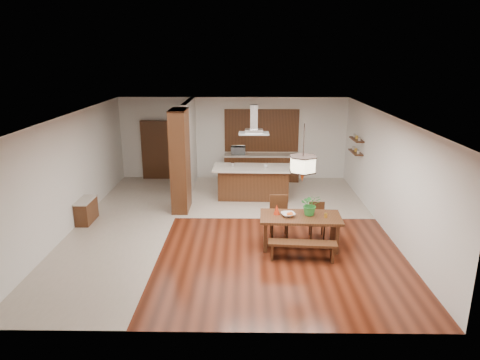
{
  "coord_description": "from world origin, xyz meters",
  "views": [
    {
      "loc": [
        0.44,
        -10.45,
        4.35
      ],
      "look_at": [
        0.3,
        0.0,
        1.25
      ],
      "focal_mm": 32.0,
      "sensor_mm": 36.0,
      "label": 1
    }
  ],
  "objects_px": {
    "pendant_lantern": "(303,153)",
    "fruit_bowl": "(288,214)",
    "island_cup": "(266,166)",
    "dining_chair_right": "(317,221)",
    "foliage_plant": "(310,205)",
    "dining_table": "(300,224)",
    "hallway_console": "(86,211)",
    "dining_bench": "(302,251)",
    "dining_chair_left": "(279,217)",
    "range_hood": "(254,120)",
    "kitchen_island": "(253,182)",
    "microwave": "(238,150)"
  },
  "relations": [
    {
      "from": "dining_chair_right",
      "to": "island_cup",
      "type": "bearing_deg",
      "value": 112.97
    },
    {
      "from": "fruit_bowl",
      "to": "island_cup",
      "type": "distance_m",
      "value": 3.42
    },
    {
      "from": "hallway_console",
      "to": "foliage_plant",
      "type": "bearing_deg",
      "value": -13.64
    },
    {
      "from": "dining_chair_left",
      "to": "dining_chair_right",
      "type": "relative_size",
      "value": 1.18
    },
    {
      "from": "dining_table",
      "to": "foliage_plant",
      "type": "height_order",
      "value": "foliage_plant"
    },
    {
      "from": "range_hood",
      "to": "hallway_console",
      "type": "bearing_deg",
      "value": -155.61
    },
    {
      "from": "pendant_lantern",
      "to": "dining_bench",
      "type": "bearing_deg",
      "value": -92.3
    },
    {
      "from": "foliage_plant",
      "to": "dining_table",
      "type": "bearing_deg",
      "value": -162.29
    },
    {
      "from": "hallway_console",
      "to": "dining_bench",
      "type": "height_order",
      "value": "hallway_console"
    },
    {
      "from": "pendant_lantern",
      "to": "microwave",
      "type": "height_order",
      "value": "pendant_lantern"
    },
    {
      "from": "hallway_console",
      "to": "dining_chair_left",
      "type": "relative_size",
      "value": 0.87
    },
    {
      "from": "hallway_console",
      "to": "dining_chair_right",
      "type": "relative_size",
      "value": 1.02
    },
    {
      "from": "hallway_console",
      "to": "range_hood",
      "type": "xyz_separation_m",
      "value": [
        4.5,
        2.04,
        2.15
      ]
    },
    {
      "from": "dining_bench",
      "to": "dining_chair_right",
      "type": "xyz_separation_m",
      "value": [
        0.51,
        1.21,
        0.22
      ]
    },
    {
      "from": "microwave",
      "to": "foliage_plant",
      "type": "bearing_deg",
      "value": -70.49
    },
    {
      "from": "kitchen_island",
      "to": "range_hood",
      "type": "xyz_separation_m",
      "value": [
        0.0,
        0.0,
        1.94
      ]
    },
    {
      "from": "dining_chair_right",
      "to": "fruit_bowl",
      "type": "height_order",
      "value": "dining_chair_right"
    },
    {
      "from": "dining_table",
      "to": "foliage_plant",
      "type": "distance_m",
      "value": 0.51
    },
    {
      "from": "pendant_lantern",
      "to": "range_hood",
      "type": "xyz_separation_m",
      "value": [
        -1.02,
        3.5,
        0.22
      ]
    },
    {
      "from": "pendant_lantern",
      "to": "microwave",
      "type": "xyz_separation_m",
      "value": [
        -1.53,
        5.49,
        -1.16
      ]
    },
    {
      "from": "dining_chair_left",
      "to": "pendant_lantern",
      "type": "height_order",
      "value": "pendant_lantern"
    },
    {
      "from": "pendant_lantern",
      "to": "island_cup",
      "type": "bearing_deg",
      "value": 101.01
    },
    {
      "from": "dining_table",
      "to": "dining_chair_left",
      "type": "bearing_deg",
      "value": 126.99
    },
    {
      "from": "pendant_lantern",
      "to": "foliage_plant",
      "type": "relative_size",
      "value": 2.6
    },
    {
      "from": "island_cup",
      "to": "dining_table",
      "type": "bearing_deg",
      "value": -78.99
    },
    {
      "from": "dining_table",
      "to": "dining_chair_right",
      "type": "distance_m",
      "value": 0.74
    },
    {
      "from": "pendant_lantern",
      "to": "fruit_bowl",
      "type": "relative_size",
      "value": 4.18
    },
    {
      "from": "island_cup",
      "to": "dining_chair_right",
      "type": "bearing_deg",
      "value": -68.06
    },
    {
      "from": "dining_chair_right",
      "to": "foliage_plant",
      "type": "height_order",
      "value": "foliage_plant"
    },
    {
      "from": "dining_chair_right",
      "to": "fruit_bowl",
      "type": "distance_m",
      "value": 1.02
    },
    {
      "from": "hallway_console",
      "to": "dining_chair_left",
      "type": "bearing_deg",
      "value": -9.86
    },
    {
      "from": "dining_table",
      "to": "fruit_bowl",
      "type": "relative_size",
      "value": 6.0
    },
    {
      "from": "dining_chair_left",
      "to": "range_hood",
      "type": "bearing_deg",
      "value": 99.93
    },
    {
      "from": "pendant_lantern",
      "to": "range_hood",
      "type": "height_order",
      "value": "same"
    },
    {
      "from": "range_hood",
      "to": "dining_bench",
      "type": "bearing_deg",
      "value": -76.56
    },
    {
      "from": "dining_chair_left",
      "to": "island_cup",
      "type": "height_order",
      "value": "island_cup"
    },
    {
      "from": "hallway_console",
      "to": "dining_table",
      "type": "bearing_deg",
      "value": -14.87
    },
    {
      "from": "hallway_console",
      "to": "dining_table",
      "type": "xyz_separation_m",
      "value": [
        5.52,
        -1.46,
        0.25
      ]
    },
    {
      "from": "range_hood",
      "to": "foliage_plant",
      "type": "bearing_deg",
      "value": -70.02
    },
    {
      "from": "pendant_lantern",
      "to": "dining_table",
      "type": "bearing_deg",
      "value": 0.0
    },
    {
      "from": "range_hood",
      "to": "island_cup",
      "type": "height_order",
      "value": "range_hood"
    },
    {
      "from": "hallway_console",
      "to": "dining_bench",
      "type": "relative_size",
      "value": 0.59
    },
    {
      "from": "dining_table",
      "to": "dining_chair_left",
      "type": "xyz_separation_m",
      "value": [
        -0.44,
        0.58,
        -0.06
      ]
    },
    {
      "from": "hallway_console",
      "to": "dining_bench",
      "type": "bearing_deg",
      "value": -21.21
    },
    {
      "from": "foliage_plant",
      "to": "microwave",
      "type": "height_order",
      "value": "foliage_plant"
    },
    {
      "from": "dining_chair_left",
      "to": "microwave",
      "type": "relative_size",
      "value": 2.05
    },
    {
      "from": "kitchen_island",
      "to": "island_cup",
      "type": "bearing_deg",
      "value": -16.83
    },
    {
      "from": "dining_bench",
      "to": "kitchen_island",
      "type": "distance_m",
      "value": 4.29
    },
    {
      "from": "hallway_console",
      "to": "island_cup",
      "type": "distance_m",
      "value": 5.28
    },
    {
      "from": "dining_bench",
      "to": "dining_chair_right",
      "type": "height_order",
      "value": "dining_chair_right"
    }
  ]
}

